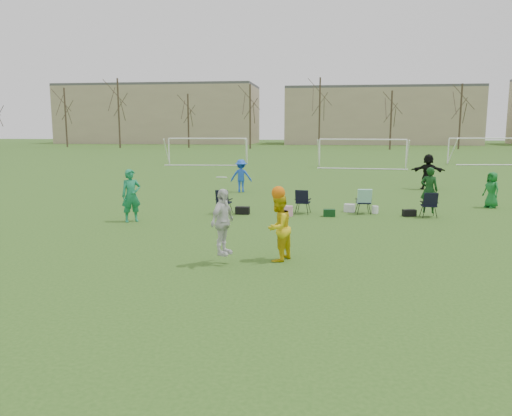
% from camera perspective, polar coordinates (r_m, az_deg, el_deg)
% --- Properties ---
extents(ground, '(260.00, 260.00, 0.00)m').
position_cam_1_polar(ground, '(12.22, 4.33, -7.05)').
color(ground, '#2D5219').
rests_on(ground, ground).
extents(fielder_green_near, '(0.84, 0.78, 1.92)m').
position_cam_1_polar(fielder_green_near, '(18.69, -14.07, 1.38)').
color(fielder_green_near, '#167E4F').
rests_on(fielder_green_near, ground).
extents(fielder_blue, '(1.16, 0.72, 1.73)m').
position_cam_1_polar(fielder_blue, '(26.57, -1.71, 3.69)').
color(fielder_blue, blue).
rests_on(fielder_blue, ground).
extents(fielder_green_far, '(0.81, 0.90, 1.54)m').
position_cam_1_polar(fielder_green_far, '(23.60, 25.33, 1.88)').
color(fielder_green_far, '#126624').
rests_on(fielder_green_far, ground).
extents(fielder_black, '(1.90, 0.86, 1.97)m').
position_cam_1_polar(fielder_black, '(29.31, 19.06, 3.94)').
color(fielder_black, black).
rests_on(fielder_black, ground).
extents(center_contest, '(2.17, 1.60, 2.25)m').
position_cam_1_polar(center_contest, '(12.64, 0.06, -1.90)').
color(center_contest, silver).
rests_on(center_contest, ground).
extents(sideline_setup, '(8.67, 1.62, 1.92)m').
position_cam_1_polar(sideline_setup, '(19.96, 10.82, 0.86)').
color(sideline_setup, '#0F3913').
rests_on(sideline_setup, ground).
extents(goal_left, '(7.39, 0.76, 2.46)m').
position_cam_1_polar(goal_left, '(46.96, -5.55, 7.33)').
color(goal_left, white).
rests_on(goal_left, ground).
extents(goal_mid, '(7.40, 0.63, 2.46)m').
position_cam_1_polar(goal_mid, '(43.87, 12.07, 7.05)').
color(goal_mid, white).
rests_on(goal_mid, ground).
extents(goal_right, '(7.35, 1.14, 2.46)m').
position_cam_1_polar(goal_right, '(52.05, 24.93, 6.71)').
color(goal_right, white).
rests_on(goal_right, ground).
extents(tree_line, '(110.28, 3.28, 11.40)m').
position_cam_1_polar(tree_line, '(81.58, 7.43, 10.29)').
color(tree_line, '#382B21').
rests_on(tree_line, ground).
extents(building_row, '(126.00, 16.00, 13.00)m').
position_cam_1_polar(building_row, '(107.92, 11.01, 10.39)').
color(building_row, tan).
rests_on(building_row, ground).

